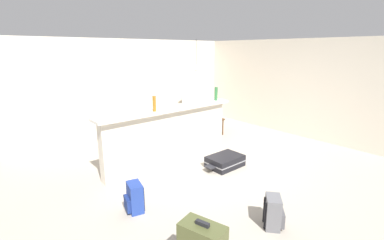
# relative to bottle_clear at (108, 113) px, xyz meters

# --- Properties ---
(ground_plane) EXTENTS (13.00, 13.00, 0.05)m
(ground_plane) POSITION_rel_bottle_clear_xyz_m (1.92, -0.46, -1.27)
(ground_plane) COLOR #ADA393
(wall_back) EXTENTS (6.60, 0.10, 2.50)m
(wall_back) POSITION_rel_bottle_clear_xyz_m (1.92, 2.59, 0.01)
(wall_back) COLOR silver
(wall_back) RESTS_ON ground_plane
(wall_right) EXTENTS (0.10, 6.00, 2.50)m
(wall_right) POSITION_rel_bottle_clear_xyz_m (4.97, -0.16, 0.01)
(wall_right) COLOR silver
(wall_right) RESTS_ON ground_plane
(partition_half_wall) EXTENTS (2.80, 0.20, 1.09)m
(partition_half_wall) POSITION_rel_bottle_clear_xyz_m (1.26, 0.10, -0.70)
(partition_half_wall) COLOR silver
(partition_half_wall) RESTS_ON ground_plane
(bar_countertop) EXTENTS (2.96, 0.40, 0.05)m
(bar_countertop) POSITION_rel_bottle_clear_xyz_m (1.26, 0.10, -0.13)
(bar_countertop) COLOR white
(bar_countertop) RESTS_ON partition_half_wall
(bottle_clear) EXTENTS (0.06, 0.06, 0.20)m
(bottle_clear) POSITION_rel_bottle_clear_xyz_m (0.00, 0.00, 0.00)
(bottle_clear) COLOR silver
(bottle_clear) RESTS_ON bar_countertop
(bottle_amber) EXTENTS (0.06, 0.06, 0.28)m
(bottle_amber) POSITION_rel_bottle_clear_xyz_m (0.89, 0.02, 0.04)
(bottle_amber) COLOR #9E661E
(bottle_amber) RESTS_ON bar_countertop
(bottle_white) EXTENTS (0.07, 0.07, 0.26)m
(bottle_white) POSITION_rel_bottle_clear_xyz_m (1.69, 0.16, 0.03)
(bottle_white) COLOR silver
(bottle_white) RESTS_ON bar_countertop
(bottle_green) EXTENTS (0.07, 0.07, 0.30)m
(bottle_green) POSITION_rel_bottle_clear_xyz_m (2.52, 0.06, 0.05)
(bottle_green) COLOR #2D6B38
(bottle_green) RESTS_ON bar_countertop
(dining_table) EXTENTS (1.10, 0.80, 0.74)m
(dining_table) POSITION_rel_bottle_clear_xyz_m (3.30, 1.50, -0.59)
(dining_table) COLOR brown
(dining_table) RESTS_ON ground_plane
(dining_chair_near_partition) EXTENTS (0.46, 0.46, 0.93)m
(dining_chair_near_partition) POSITION_rel_bottle_clear_xyz_m (3.25, 0.90, -0.72)
(dining_chair_near_partition) COLOR #4C331E
(dining_chair_near_partition) RESTS_ON ground_plane
(pendant_lamp) EXTENTS (0.34, 0.34, 0.85)m
(pendant_lamp) POSITION_rel_bottle_clear_xyz_m (3.24, 1.55, 0.53)
(pendant_lamp) COLOR black
(suitcase_flat_black) EXTENTS (0.83, 0.49, 0.22)m
(suitcase_flat_black) POSITION_rel_bottle_clear_xyz_m (1.98, -0.75, -1.13)
(suitcase_flat_black) COLOR black
(suitcase_flat_black) RESTS_ON ground_plane
(backpack_grey) EXTENTS (0.34, 0.34, 0.42)m
(backpack_grey) POSITION_rel_bottle_clear_xyz_m (1.06, -2.44, -1.04)
(backpack_grey) COLOR slate
(backpack_grey) RESTS_ON ground_plane
(backpack_blue) EXTENTS (0.29, 0.32, 0.42)m
(backpack_blue) POSITION_rel_bottle_clear_xyz_m (-0.12, -0.95, -1.04)
(backpack_blue) COLOR #233D93
(backpack_blue) RESTS_ON ground_plane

